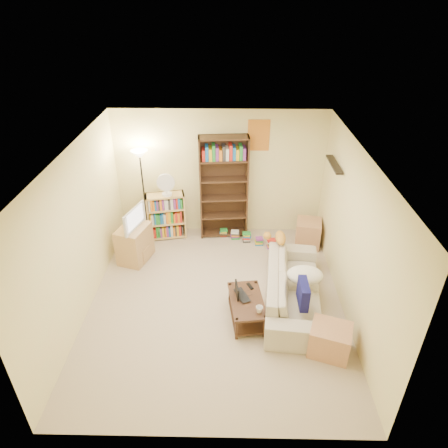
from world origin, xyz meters
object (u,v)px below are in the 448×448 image
(short_bookshelf, at_px, (166,216))
(television, at_px, (131,218))
(floor_lamp, at_px, (141,169))
(side_table, at_px, (308,233))
(tabby_cat, at_px, (278,237))
(coffee_table, at_px, (247,307))
(end_cabinet, at_px, (330,340))
(mug, at_px, (259,309))
(tv_stand, at_px, (135,243))
(laptop, at_px, (245,295))
(tall_bookshelf, at_px, (224,186))
(desk_fan, at_px, (166,185))
(sofa, at_px, (293,288))

(short_bookshelf, bearing_deg, television, -133.36)
(floor_lamp, xyz_separation_m, side_table, (3.17, -0.29, -1.18))
(tabby_cat, distance_m, coffee_table, 1.41)
(television, distance_m, end_cabinet, 3.84)
(mug, bearing_deg, short_bookshelf, 123.40)
(tabby_cat, height_order, floor_lamp, floor_lamp)
(tv_stand, height_order, short_bookshelf, short_bookshelf)
(laptop, bearing_deg, end_cabinet, -145.65)
(tabby_cat, xyz_separation_m, side_table, (0.69, 0.84, -0.44))
(coffee_table, relative_size, short_bookshelf, 0.97)
(mug, bearing_deg, floor_lamp, 128.75)
(mug, height_order, tall_bookshelf, tall_bookshelf)
(tabby_cat, relative_size, side_table, 0.93)
(mug, distance_m, end_cabinet, 1.04)
(tabby_cat, relative_size, desk_fan, 1.10)
(tv_stand, xyz_separation_m, floor_lamp, (0.07, 0.82, 1.11))
(laptop, distance_m, mug, 0.40)
(mug, bearing_deg, desk_fan, 123.03)
(tall_bookshelf, distance_m, floor_lamp, 1.58)
(television, relative_size, floor_lamp, 0.38)
(short_bookshelf, bearing_deg, sofa, -52.16)
(tabby_cat, relative_size, coffee_table, 0.54)
(tabby_cat, xyz_separation_m, end_cabinet, (0.56, -1.83, -0.48))
(tv_stand, bearing_deg, desk_fan, 71.34)
(short_bookshelf, distance_m, floor_lamp, 1.05)
(coffee_table, bearing_deg, sofa, 19.22)
(laptop, xyz_separation_m, tall_bookshelf, (-0.37, 2.33, 0.69))
(side_table, bearing_deg, floor_lamp, 174.76)
(tv_stand, height_order, floor_lamp, floor_lamp)
(mug, xyz_separation_m, end_cabinet, (0.95, -0.36, -0.21))
(laptop, distance_m, side_table, 2.34)
(tabby_cat, bearing_deg, coffee_table, -114.68)
(sofa, relative_size, television, 3.21)
(sofa, height_order, short_bookshelf, short_bookshelf)
(tv_stand, relative_size, desk_fan, 1.51)
(coffee_table, bearing_deg, tabby_cat, 57.88)
(coffee_table, bearing_deg, mug, -64.44)
(sofa, relative_size, short_bookshelf, 2.32)
(sofa, bearing_deg, tabby_cat, 18.61)
(tv_stand, bearing_deg, side_table, 26.64)
(laptop, bearing_deg, sofa, -94.03)
(mug, bearing_deg, laptop, 118.62)
(tv_stand, height_order, tall_bookshelf, tall_bookshelf)
(floor_lamp, relative_size, end_cabinet, 3.40)
(laptop, height_order, desk_fan, desk_fan)
(end_cabinet, bearing_deg, tv_stand, 145.59)
(tv_stand, distance_m, television, 0.54)
(mug, xyz_separation_m, desk_fan, (-1.63, 2.51, 0.75))
(desk_fan, relative_size, floor_lamp, 0.25)
(floor_lamp, bearing_deg, tabby_cat, -24.53)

